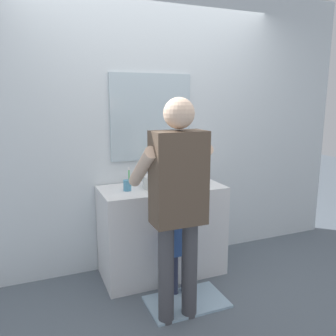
{
  "coord_description": "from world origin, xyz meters",
  "views": [
    {
      "loc": [
        -1.09,
        -2.52,
        1.63
      ],
      "look_at": [
        0.0,
        0.15,
        1.05
      ],
      "focal_mm": 36.49,
      "sensor_mm": 36.0,
      "label": 1
    }
  ],
  "objects_px": {
    "soap_bottle": "(194,177)",
    "adult_parent": "(178,192)",
    "toothbrush_cup": "(127,185)",
    "child_toddler": "(180,241)"
  },
  "relations": [
    {
      "from": "toothbrush_cup",
      "to": "child_toddler",
      "type": "height_order",
      "value": "toothbrush_cup"
    },
    {
      "from": "child_toddler",
      "to": "toothbrush_cup",
      "type": "bearing_deg",
      "value": 129.98
    },
    {
      "from": "toothbrush_cup",
      "to": "soap_bottle",
      "type": "relative_size",
      "value": 1.25
    },
    {
      "from": "toothbrush_cup",
      "to": "soap_bottle",
      "type": "bearing_deg",
      "value": 1.11
    },
    {
      "from": "soap_bottle",
      "to": "child_toddler",
      "type": "height_order",
      "value": "soap_bottle"
    },
    {
      "from": "adult_parent",
      "to": "child_toddler",
      "type": "bearing_deg",
      "value": 62.69
    },
    {
      "from": "toothbrush_cup",
      "to": "child_toddler",
      "type": "relative_size",
      "value": 0.26
    },
    {
      "from": "toothbrush_cup",
      "to": "child_toddler",
      "type": "distance_m",
      "value": 0.66
    },
    {
      "from": "toothbrush_cup",
      "to": "adult_parent",
      "type": "xyz_separation_m",
      "value": [
        0.18,
        -0.67,
        0.09
      ]
    },
    {
      "from": "soap_bottle",
      "to": "adult_parent",
      "type": "height_order",
      "value": "adult_parent"
    }
  ]
}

